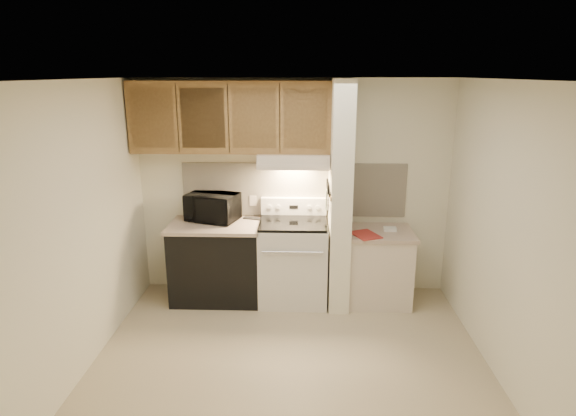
{
  "coord_description": "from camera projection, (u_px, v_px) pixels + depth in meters",
  "views": [
    {
      "loc": [
        0.11,
        -3.96,
        2.55
      ],
      "look_at": [
        -0.04,
        0.75,
        1.22
      ],
      "focal_mm": 30.0,
      "sensor_mm": 36.0,
      "label": 1
    }
  ],
  "objects": [
    {
      "name": "cab_gap_a",
      "position": [
        177.0,
        118.0,
        5.1
      ],
      "size": [
        0.01,
        0.01,
        0.73
      ],
      "primitive_type": "cube",
      "color": "black",
      "rests_on": "upper_cabinets"
    },
    {
      "name": "oven_mitt",
      "position": [
        327.0,
        199.0,
        5.45
      ],
      "size": [
        0.03,
        0.09,
        0.22
      ],
      "primitive_type": "cube",
      "color": "slate",
      "rests_on": "partition_pillar"
    },
    {
      "name": "dishwasher_front",
      "position": [
        217.0,
        263.0,
        5.54
      ],
      "size": [
        1.0,
        0.63,
        0.87
      ],
      "primitive_type": "cube",
      "color": "black",
      "rests_on": "floor"
    },
    {
      "name": "knife_blade_a",
      "position": [
        328.0,
        204.0,
        5.06
      ],
      "size": [
        0.01,
        0.03,
        0.16
      ],
      "primitive_type": "cube",
      "color": "silver",
      "rests_on": "knife_strip"
    },
    {
      "name": "oven_window",
      "position": [
        292.0,
        270.0,
        5.18
      ],
      "size": [
        0.5,
        0.01,
        0.3
      ],
      "primitive_type": "cube",
      "color": "black",
      "rests_on": "range_body"
    },
    {
      "name": "ceiling",
      "position": [
        290.0,
        79.0,
        3.83
      ],
      "size": [
        3.6,
        3.6,
        0.0
      ],
      "primitive_type": "plane",
      "rotation": [
        3.14,
        0.0,
        0.0
      ],
      "color": "white",
      "rests_on": "wall_back"
    },
    {
      "name": "upper_cabinets",
      "position": [
        231.0,
        117.0,
        5.24
      ],
      "size": [
        2.18,
        0.33,
        0.77
      ],
      "primitive_type": "cube",
      "color": "olive",
      "rests_on": "wall_back"
    },
    {
      "name": "left_countertop",
      "position": [
        215.0,
        226.0,
        5.42
      ],
      "size": [
        1.04,
        0.67,
        0.04
      ],
      "primitive_type": "cube",
      "color": "#BEA692",
      "rests_on": "dishwasher_front"
    },
    {
      "name": "red_folder",
      "position": [
        366.0,
        235.0,
        5.21
      ],
      "size": [
        0.36,
        0.4,
        0.01
      ],
      "primitive_type": "cube",
      "rotation": [
        0.0,
        0.0,
        0.43
      ],
      "color": "#A32B25",
      "rests_on": "right_countertop"
    },
    {
      "name": "range_backguard",
      "position": [
        294.0,
        206.0,
        5.61
      ],
      "size": [
        0.76,
        0.08,
        0.2
      ],
      "primitive_type": "cube",
      "color": "silver",
      "rests_on": "range_body"
    },
    {
      "name": "pillar_trim",
      "position": [
        329.0,
        191.0,
        5.25
      ],
      "size": [
        0.01,
        0.7,
        0.04
      ],
      "primitive_type": "cube",
      "color": "olive",
      "rests_on": "partition_pillar"
    },
    {
      "name": "range_knob_right_outer",
      "position": [
        318.0,
        207.0,
        5.56
      ],
      "size": [
        0.05,
        0.02,
        0.05
      ],
      "primitive_type": "cylinder",
      "rotation": [
        1.57,
        0.0,
        0.0
      ],
      "color": "silver",
      "rests_on": "range_backguard"
    },
    {
      "name": "range_body",
      "position": [
        293.0,
        262.0,
        5.5
      ],
      "size": [
        0.76,
        0.65,
        0.92
      ],
      "primitive_type": "cube",
      "color": "silver",
      "rests_on": "floor"
    },
    {
      "name": "knife_handle_e",
      "position": [
        327.0,
        183.0,
        5.34
      ],
      "size": [
        0.02,
        0.02,
        0.1
      ],
      "primitive_type": "cylinder",
      "color": "black",
      "rests_on": "knife_strip"
    },
    {
      "name": "wall_right",
      "position": [
        500.0,
        230.0,
        4.11
      ],
      "size": [
        0.02,
        3.0,
        2.5
      ],
      "primitive_type": "cube",
      "color": "#F0EACC",
      "rests_on": "floor"
    },
    {
      "name": "cab_door_c",
      "position": [
        254.0,
        118.0,
        5.08
      ],
      "size": [
        0.46,
        0.01,
        0.63
      ],
      "primitive_type": "cube",
      "color": "olive",
      "rests_on": "upper_cabinets"
    },
    {
      "name": "range_hood",
      "position": [
        294.0,
        160.0,
        5.3
      ],
      "size": [
        0.78,
        0.44,
        0.15
      ],
      "primitive_type": "cube",
      "color": "beige",
      "rests_on": "upper_cabinets"
    },
    {
      "name": "knife_handle_b",
      "position": [
        328.0,
        188.0,
        5.11
      ],
      "size": [
        0.02,
        0.02,
        0.1
      ],
      "primitive_type": "cylinder",
      "color": "black",
      "rests_on": "knife_strip"
    },
    {
      "name": "knife_handle_c",
      "position": [
        328.0,
        186.0,
        5.19
      ],
      "size": [
        0.02,
        0.02,
        0.1
      ],
      "primitive_type": "cylinder",
      "color": "black",
      "rests_on": "knife_strip"
    },
    {
      "name": "range_display",
      "position": [
        294.0,
        207.0,
        5.57
      ],
      "size": [
        0.1,
        0.01,
        0.04
      ],
      "primitive_type": "cube",
      "color": "black",
      "rests_on": "range_backguard"
    },
    {
      "name": "white_box",
      "position": [
        390.0,
        229.0,
        5.37
      ],
      "size": [
        0.15,
        0.1,
        0.04
      ],
      "primitive_type": "cube",
      "rotation": [
        0.0,
        0.0,
        -0.08
      ],
      "color": "white",
      "rests_on": "right_countertop"
    },
    {
      "name": "outlet",
      "position": [
        253.0,
        201.0,
        5.64
      ],
      "size": [
        0.08,
        0.01,
        0.12
      ],
      "primitive_type": "cube",
      "color": "beige",
      "rests_on": "backsplash"
    },
    {
      "name": "cab_gap_c",
      "position": [
        280.0,
        118.0,
        5.07
      ],
      "size": [
        0.01,
        0.01,
        0.73
      ],
      "primitive_type": "cube",
      "color": "black",
      "rests_on": "upper_cabinets"
    },
    {
      "name": "spoon_rest",
      "position": [
        252.0,
        218.0,
        5.59
      ],
      "size": [
        0.22,
        0.13,
        0.01
      ],
      "primitive_type": "cube",
      "rotation": [
        0.0,
        0.0,
        -0.29
      ],
      "color": "black",
      "rests_on": "left_countertop"
    },
    {
      "name": "right_cab_base",
      "position": [
        378.0,
        268.0,
        5.47
      ],
      "size": [
        0.7,
        0.6,
        0.81
      ],
      "primitive_type": "cube",
      "color": "beige",
      "rests_on": "floor"
    },
    {
      "name": "floor",
      "position": [
        290.0,
        355.0,
        4.51
      ],
      "size": [
        3.6,
        3.6,
        0.0
      ],
      "primitive_type": "plane",
      "color": "#C0AF8C",
      "rests_on": "ground"
    },
    {
      "name": "wall_left",
      "position": [
        86.0,
        226.0,
        4.23
      ],
      "size": [
        0.02,
        3.0,
        2.5
      ],
      "primitive_type": "cube",
      "color": "#F0EACC",
      "rests_on": "floor"
    },
    {
      "name": "cab_door_a",
      "position": [
        152.0,
        118.0,
        5.11
      ],
      "size": [
        0.46,
        0.01,
        0.63
      ],
      "primitive_type": "cube",
      "color": "olive",
      "rests_on": "upper_cabinets"
    },
    {
      "name": "knife_blade_d",
      "position": [
        327.0,
        198.0,
        5.3
      ],
      "size": [
        0.01,
        0.04,
        0.16
      ],
      "primitive_type": "cube",
      "color": "silver",
      "rests_on": "knife_strip"
    },
    {
      "name": "hood_lip",
      "position": [
        293.0,
        167.0,
        5.11
      ],
      "size": [
        0.78,
        0.04,
        0.06
      ],
      "primitive_type": "cube",
      "color": "beige",
      "rests_on": "range_hood"
    },
    {
      "name": "partition_pillar",
      "position": [
        340.0,
        196.0,
        5.26
      ],
      "size": [
        0.22,
        0.7,
        2.5
      ],
      "primitive_type": "cube",
      "color": "white",
      "rests_on": "floor"
    },
    {
      "name": "knife_blade_b",
      "position": [
        328.0,
        203.0,
        5.14
      ],
      "size": [
        0.01,
        0.04,
        0.18
      ],
      "primitive_type": "cube",
      "color": "silver",
      "rests_on": "knife_strip"
    },
    {
      "name": "knife_strip",
      "position": [
        329.0,
        191.0,
        5.2
      ],
      "size": [
        0.02,
        0.42,
        0.04
      ],
      "primitive_type": "cube",
      "color": "black",
      "rests_on": "partition_pillar"
    },
    {
      "name": "cab_gap_b",
      "position": [
        228.0,
        118.0,
        5.08
      ],
      "size": [
        0.01,
        0.01,
        0.73
      ],
      "primitive_type": "cube",
      "color": "black",
      "rests_on": "upper_cabinets"
    },
    {
      "name": "cab_door_d",
      "position": [
        306.0,
        119.0,
        5.06
      ],
      "size": [
        0.46,
        0.01,
        0.63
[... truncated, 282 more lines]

